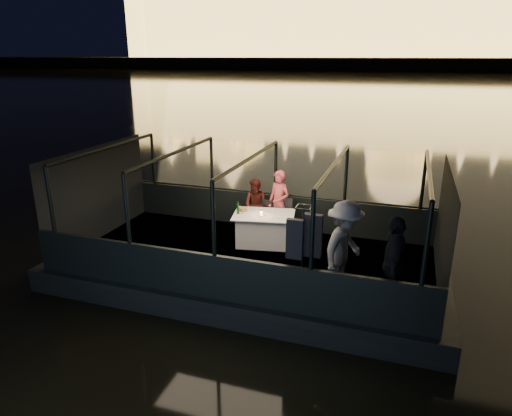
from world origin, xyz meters
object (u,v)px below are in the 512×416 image
(dining_table_central, at_px, (264,229))
(wine_bottle, at_px, (238,208))
(person_woman_coral, at_px, (279,206))
(person_man_maroon, at_px, (256,204))
(coat_stand, at_px, (302,258))
(passenger_dark, at_px, (393,267))
(chair_port_right, at_px, (283,221))
(passenger_stripe, at_px, (344,254))
(chair_port_left, at_px, (265,218))

(dining_table_central, relative_size, wine_bottle, 4.71)
(person_woman_coral, height_order, person_man_maroon, person_woman_coral)
(dining_table_central, relative_size, coat_stand, 0.75)
(person_woman_coral, height_order, passenger_dark, passenger_dark)
(chair_port_right, distance_m, passenger_dark, 3.89)
(dining_table_central, distance_m, wine_bottle, 0.82)
(passenger_stripe, bearing_deg, chair_port_right, 54.14)
(passenger_dark, bearing_deg, chair_port_right, -134.95)
(dining_table_central, distance_m, passenger_dark, 3.80)
(passenger_dark, bearing_deg, wine_bottle, -118.92)
(chair_port_left, xyz_separation_m, person_man_maroon, (-0.26, 0.12, 0.30))
(chair_port_right, bearing_deg, wine_bottle, -121.50)
(dining_table_central, xyz_separation_m, passenger_dark, (3.08, -2.17, 0.47))
(person_man_maroon, xyz_separation_m, wine_bottle, (-0.17, -0.89, 0.17))
(passenger_stripe, bearing_deg, passenger_dark, -90.87)
(coat_stand, bearing_deg, chair_port_left, 118.89)
(person_man_maroon, bearing_deg, chair_port_right, -8.37)
(dining_table_central, relative_size, person_man_maroon, 1.03)
(dining_table_central, distance_m, person_man_maroon, 0.91)
(chair_port_left, height_order, coat_stand, coat_stand)
(wine_bottle, bearing_deg, person_woman_coral, 50.74)
(dining_table_central, xyz_separation_m, chair_port_left, (-0.17, 0.60, 0.06))
(person_woman_coral, bearing_deg, passenger_stripe, -29.13)
(chair_port_right, xyz_separation_m, passenger_dark, (2.75, -2.72, 0.40))
(dining_table_central, distance_m, passenger_stripe, 2.91)
(coat_stand, relative_size, person_man_maroon, 1.36)
(chair_port_left, bearing_deg, passenger_stripe, -22.52)
(person_woman_coral, bearing_deg, coat_stand, -43.62)
(passenger_dark, bearing_deg, passenger_stripe, -108.03)
(chair_port_left, distance_m, person_woman_coral, 0.47)
(passenger_stripe, relative_size, passenger_dark, 1.05)
(dining_table_central, height_order, passenger_stripe, passenger_stripe)
(dining_table_central, bearing_deg, coat_stand, -58.26)
(coat_stand, height_order, wine_bottle, coat_stand)
(passenger_dark, bearing_deg, person_woman_coral, -135.37)
(chair_port_left, xyz_separation_m, passenger_dark, (3.25, -2.78, 0.40))
(wine_bottle, bearing_deg, coat_stand, -47.07)
(dining_table_central, xyz_separation_m, chair_port_right, (0.32, 0.55, 0.06))
(coat_stand, bearing_deg, dining_table_central, 121.74)
(person_woman_coral, height_order, wine_bottle, person_woman_coral)
(person_man_maroon, bearing_deg, passenger_dark, -35.00)
(dining_table_central, height_order, coat_stand, coat_stand)
(chair_port_left, xyz_separation_m, person_woman_coral, (0.33, 0.16, 0.30))
(dining_table_central, bearing_deg, wine_bottle, -164.60)
(person_man_maroon, distance_m, wine_bottle, 0.92)
(coat_stand, height_order, passenger_dark, coat_stand)
(person_man_maroon, distance_m, passenger_dark, 4.55)
(chair_port_left, height_order, wine_bottle, wine_bottle)
(coat_stand, relative_size, person_woman_coral, 1.15)
(chair_port_left, relative_size, coat_stand, 0.44)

